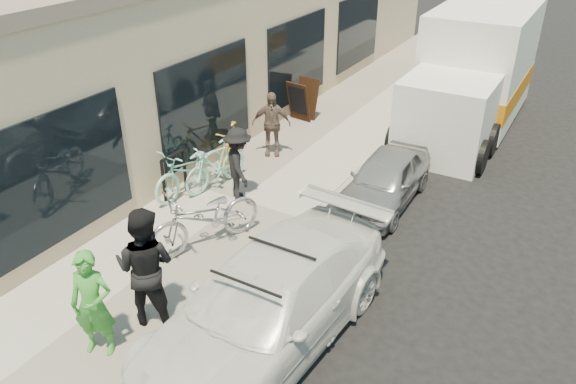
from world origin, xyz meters
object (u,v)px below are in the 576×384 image
at_px(cruiser_bike_b, 190,169).
at_px(cruiser_bike_c, 231,146).
at_px(cruiser_bike_a, 215,165).
at_px(man_standing, 146,267).
at_px(sedan_white, 267,304).
at_px(sandwich_board, 302,100).
at_px(sedan_silver, 385,179).
at_px(bystander_a, 238,164).
at_px(tandem_bike, 206,218).
at_px(bike_rack, 174,171).
at_px(bystander_b, 271,124).
at_px(woman_rider, 93,304).
at_px(moving_truck, 473,75).

bearing_deg(cruiser_bike_b, cruiser_bike_c, 94.12).
xyz_separation_m(cruiser_bike_a, cruiser_bike_c, (-0.30, 0.97, -0.02)).
xyz_separation_m(man_standing, cruiser_bike_b, (-1.94, 3.34, -0.41)).
distance_m(sedan_white, cruiser_bike_a, 4.58).
relative_size(sandwich_board, sedan_silver, 0.35).
xyz_separation_m(cruiser_bike_c, bystander_a, (1.00, -1.13, 0.28)).
relative_size(sedan_white, tandem_bike, 2.24).
relative_size(sandwich_board, bystander_a, 0.71).
relative_size(bike_rack, man_standing, 0.52).
height_order(sandwich_board, cruiser_bike_b, sandwich_board).
distance_m(sedan_silver, bystander_b, 3.11).
height_order(bike_rack, man_standing, man_standing).
distance_m(sedan_silver, cruiser_bike_a, 3.50).
relative_size(woman_rider, bystander_b, 1.05).
xyz_separation_m(tandem_bike, cruiser_bike_c, (-1.48, 2.84, -0.09)).
distance_m(sandwich_board, woman_rider, 9.05).
relative_size(moving_truck, cruiser_bike_b, 3.14).
bearing_deg(cruiser_bike_a, cruiser_bike_c, 117.61).
relative_size(sedan_white, bystander_b, 3.14).
height_order(sedan_white, cruiser_bike_a, sedan_white).
bearing_deg(bystander_b, sedan_white, -86.71).
bearing_deg(man_standing, cruiser_bike_a, -84.99).
distance_m(woman_rider, bystander_a, 4.54).
distance_m(moving_truck, woman_rider, 11.45).
xyz_separation_m(tandem_bike, man_standing, (0.45, -1.91, 0.36)).
height_order(man_standing, cruiser_bike_c, man_standing).
distance_m(moving_truck, tandem_bike, 8.83).
relative_size(moving_truck, bystander_a, 4.06).
distance_m(man_standing, cruiser_bike_c, 5.15).
bearing_deg(tandem_bike, bystander_a, 129.67).
relative_size(moving_truck, woman_rider, 3.84).
height_order(moving_truck, cruiser_bike_b, moving_truck).
height_order(bike_rack, cruiser_bike_b, cruiser_bike_b).
height_order(sedan_silver, cruiser_bike_c, cruiser_bike_c).
relative_size(bike_rack, woman_rider, 0.60).
bearing_deg(woman_rider, moving_truck, 55.99).
bearing_deg(cruiser_bike_a, cruiser_bike_b, -114.59).
relative_size(bike_rack, sedan_silver, 0.32).
bearing_deg(man_standing, cruiser_bike_b, -78.17).
distance_m(moving_truck, cruiser_bike_b, 8.07).
bearing_deg(sedan_silver, cruiser_bike_c, -174.20).
distance_m(sedan_white, woman_rider, 2.32).
relative_size(bike_rack, sandwich_board, 0.91).
bearing_deg(cruiser_bike_a, sedan_white, -33.82).
height_order(woman_rider, cruiser_bike_a, woman_rider).
xyz_separation_m(bike_rack, bystander_b, (0.61, 2.73, 0.18)).
distance_m(cruiser_bike_a, bystander_a, 0.76).
relative_size(bike_rack, bystander_b, 0.63).
bearing_deg(cruiser_bike_b, man_standing, -55.24).
relative_size(sandwich_board, cruiser_bike_c, 0.68).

